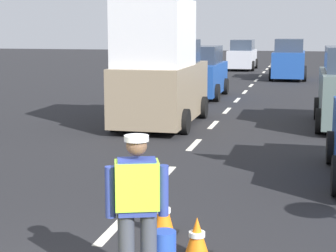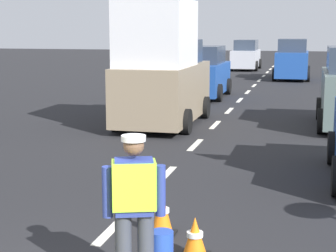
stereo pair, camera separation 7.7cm
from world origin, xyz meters
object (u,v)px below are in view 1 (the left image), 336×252
(traffic_cone_near, at_px, (163,214))
(car_oncoming_second, at_px, (199,73))
(traffic_cone_far, at_px, (197,237))
(car_oncoming_third, at_px, (242,56))
(delivery_truck, at_px, (160,70))
(road_worker, at_px, (139,204))
(car_outgoing_far, at_px, (289,61))

(traffic_cone_near, bearing_deg, car_oncoming_second, 98.63)
(traffic_cone_far, xyz_separation_m, car_oncoming_third, (-2.94, 32.89, 0.68))
(delivery_truck, bearing_deg, road_worker, -77.13)
(car_outgoing_far, bearing_deg, car_oncoming_second, -109.53)
(delivery_truck, xyz_separation_m, car_oncoming_second, (-0.18, 7.13, -0.65))
(car_outgoing_far, bearing_deg, road_worker, -91.74)
(delivery_truck, bearing_deg, car_oncoming_third, 90.35)
(traffic_cone_far, xyz_separation_m, car_outgoing_far, (0.36, 25.85, 0.78))
(traffic_cone_far, distance_m, delivery_truck, 9.82)
(traffic_cone_near, distance_m, car_oncoming_second, 15.98)
(car_oncoming_third, bearing_deg, car_outgoing_far, -64.89)
(traffic_cone_far, height_order, car_oncoming_second, car_oncoming_second)
(car_oncoming_second, xyz_separation_m, car_oncoming_third, (0.04, 16.44, -0.03))
(road_worker, xyz_separation_m, delivery_truck, (-2.34, 10.25, 0.68))
(road_worker, relative_size, car_oncoming_second, 0.41)
(traffic_cone_far, height_order, car_outgoing_far, car_outgoing_far)
(traffic_cone_far, bearing_deg, car_outgoing_far, 89.21)
(road_worker, bearing_deg, delivery_truck, 102.87)
(road_worker, relative_size, car_oncoming_third, 0.38)
(traffic_cone_near, distance_m, car_oncoming_third, 32.32)
(delivery_truck, bearing_deg, car_oncoming_second, 91.46)
(road_worker, relative_size, delivery_truck, 0.36)
(car_oncoming_second, bearing_deg, delivery_truck, -88.54)
(road_worker, relative_size, car_outgoing_far, 0.40)
(car_outgoing_far, distance_m, car_oncoming_third, 7.77)
(traffic_cone_near, height_order, traffic_cone_far, traffic_cone_near)
(road_worker, distance_m, delivery_truck, 10.53)
(car_oncoming_second, relative_size, car_oncoming_third, 0.95)
(car_oncoming_third, bearing_deg, traffic_cone_far, -84.89)
(traffic_cone_far, xyz_separation_m, delivery_truck, (-2.80, 9.32, 1.36))
(delivery_truck, distance_m, car_oncoming_second, 7.16)
(road_worker, height_order, car_oncoming_third, car_oncoming_third)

